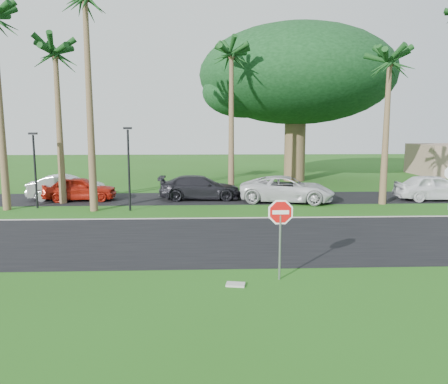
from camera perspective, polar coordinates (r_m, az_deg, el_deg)
name	(u,v)px	position (r m, az deg, el deg)	size (l,w,h in m)	color
ground	(253,252)	(16.52, 3.76, -7.81)	(120.00, 120.00, 0.00)	#234F13
road	(248,238)	(18.44, 3.10, -6.05)	(120.00, 8.00, 0.02)	black
parking_strip	(232,198)	(28.70, 1.11, -0.81)	(120.00, 5.00, 0.02)	black
curb	(240,218)	(22.37, 2.12, -3.41)	(120.00, 0.12, 0.06)	gray
stop_sign_near	(280,223)	(13.27, 7.37, -4.00)	(1.05, 0.07, 2.62)	gray
palm_left_mid	(55,57)	(28.47, -21.16, 16.08)	(5.00, 5.00, 10.00)	brown
palm_left_near	(85,2)	(25.90, -17.70, 22.55)	(5.00, 5.00, 12.50)	brown
palm_center	(231,58)	(30.17, 0.98, 17.09)	(5.00, 5.00, 10.50)	brown
palm_right_near	(390,65)	(28.15, 20.82, 15.19)	(5.00, 5.00, 9.50)	brown
canopy_tree	(296,76)	(38.80, 9.45, 14.72)	(16.50, 16.50, 13.12)	brown
streetlight_left	(35,165)	(27.18, -23.47, 3.26)	(0.45, 0.25, 4.34)	black
streetlight_right	(129,163)	(24.72, -12.34, 3.67)	(0.45, 0.25, 4.64)	black
car_silver	(67,188)	(29.86, -19.79, 0.55)	(1.66, 4.77, 1.57)	#B5B8BD
car_red	(80,189)	(29.13, -18.29, 0.39)	(1.80, 4.47, 1.52)	#A81B0E
car_dark	(200,188)	(28.18, -3.14, 0.56)	(2.15, 5.28, 1.53)	black
car_minivan	(287,189)	(27.40, 8.23, 0.34)	(2.67, 5.79, 1.61)	silver
car_pickup	(434,188)	(30.81, 25.78, 0.52)	(1.95, 4.85, 1.65)	white
utility_slab	(236,284)	(13.15, 1.51, -11.98)	(0.55, 0.35, 0.06)	#A9A9A1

